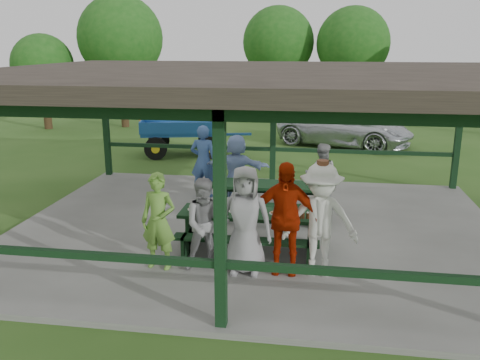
% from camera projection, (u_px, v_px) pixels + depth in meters
% --- Properties ---
extents(ground, '(90.00, 90.00, 0.00)m').
position_uv_depth(ground, '(256.00, 233.00, 10.58)').
color(ground, '#2B4F18').
rests_on(ground, ground).
extents(concrete_slab, '(10.00, 8.00, 0.10)m').
position_uv_depth(concrete_slab, '(256.00, 230.00, 10.57)').
color(concrete_slab, slate).
rests_on(concrete_slab, ground).
extents(pavilion_structure, '(10.60, 8.60, 3.24)m').
position_uv_depth(pavilion_structure, '(257.00, 78.00, 9.76)').
color(pavilion_structure, black).
rests_on(pavilion_structure, concrete_slab).
extents(picnic_table_near, '(2.54, 1.39, 0.75)m').
position_uv_depth(picnic_table_near, '(250.00, 227.00, 9.28)').
color(picnic_table_near, black).
rests_on(picnic_table_near, concrete_slab).
extents(picnic_table_far, '(2.45, 1.39, 0.75)m').
position_uv_depth(picnic_table_far, '(267.00, 196.00, 11.17)').
color(picnic_table_far, black).
rests_on(picnic_table_far, concrete_slab).
extents(table_setting, '(2.44, 0.45, 0.10)m').
position_uv_depth(table_setting, '(252.00, 210.00, 9.21)').
color(table_setting, white).
rests_on(table_setting, picnic_table_near).
extents(contestant_green, '(0.64, 0.46, 1.66)m').
position_uv_depth(contestant_green, '(159.00, 221.00, 8.51)').
color(contestant_green, '#639B36').
rests_on(contestant_green, concrete_slab).
extents(contestant_grey_left, '(0.92, 0.81, 1.59)m').
position_uv_depth(contestant_grey_left, '(206.00, 224.00, 8.46)').
color(contestant_grey_left, gray).
rests_on(contestant_grey_left, concrete_slab).
extents(contestant_grey_mid, '(0.91, 0.61, 1.82)m').
position_uv_depth(contestant_grey_mid, '(245.00, 220.00, 8.33)').
color(contestant_grey_mid, gray).
rests_on(contestant_grey_mid, concrete_slab).
extents(contestant_red, '(1.12, 0.48, 1.89)m').
position_uv_depth(contestant_red, '(284.00, 218.00, 8.32)').
color(contestant_red, '#A51E05').
rests_on(contestant_red, concrete_slab).
extents(contestant_white_fedora, '(1.22, 0.71, 1.94)m').
position_uv_depth(contestant_white_fedora, '(320.00, 220.00, 8.22)').
color(contestant_white_fedora, silver).
rests_on(contestant_white_fedora, concrete_slab).
extents(spectator_lblue, '(1.57, 0.58, 1.66)m').
position_uv_depth(spectator_lblue, '(237.00, 169.00, 12.07)').
color(spectator_lblue, '#8AA5D6').
rests_on(spectator_lblue, concrete_slab).
extents(spectator_blue, '(0.68, 0.47, 1.80)m').
position_uv_depth(spectator_blue, '(203.00, 161.00, 12.54)').
color(spectator_blue, '#385791').
rests_on(spectator_blue, concrete_slab).
extents(spectator_grey, '(0.76, 0.61, 1.52)m').
position_uv_depth(spectator_grey, '(321.00, 176.00, 11.70)').
color(spectator_grey, gray).
rests_on(spectator_grey, concrete_slab).
extents(pickup_truck, '(5.53, 3.92, 1.40)m').
position_uv_depth(pickup_truck, '(345.00, 128.00, 19.39)').
color(pickup_truck, silver).
rests_on(pickup_truck, ground).
extents(farm_trailer, '(3.92, 2.24, 1.36)m').
position_uv_depth(farm_trailer, '(183.00, 136.00, 17.81)').
color(farm_trailer, '#1B4E98').
rests_on(farm_trailer, ground).
extents(tree_far_left, '(3.81, 3.81, 5.96)m').
position_uv_depth(tree_far_left, '(120.00, 38.00, 22.93)').
color(tree_far_left, '#302113').
rests_on(tree_far_left, ground).
extents(tree_left, '(3.64, 3.64, 5.69)m').
position_uv_depth(tree_left, '(278.00, 43.00, 25.98)').
color(tree_left, '#302113').
rests_on(tree_left, ground).
extents(tree_mid, '(3.58, 3.58, 5.60)m').
position_uv_depth(tree_mid, '(353.00, 44.00, 24.91)').
color(tree_mid, '#302113').
rests_on(tree_mid, ground).
extents(tree_edge_left, '(2.72, 2.72, 4.25)m').
position_uv_depth(tree_edge_left, '(43.00, 65.00, 22.68)').
color(tree_edge_left, '#302113').
rests_on(tree_edge_left, ground).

